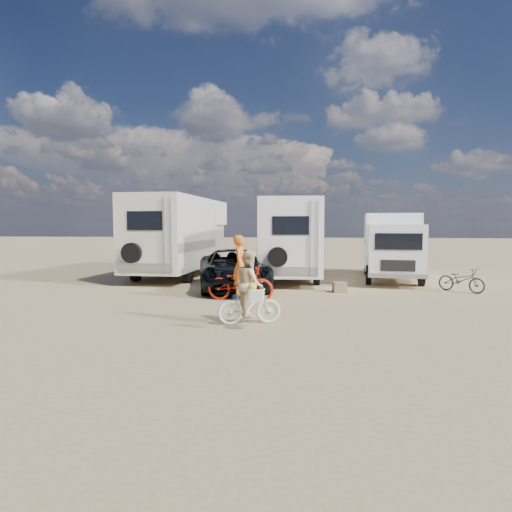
# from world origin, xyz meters

# --- Properties ---
(ground) EXTENTS (140.00, 140.00, 0.00)m
(ground) POSITION_xyz_m (0.00, 0.00, 0.00)
(ground) COLOR tan
(ground) RESTS_ON ground
(rv_main) EXTENTS (2.84, 8.08, 3.31)m
(rv_main) POSITION_xyz_m (-0.31, 7.28, 1.66)
(rv_main) COLOR white
(rv_main) RESTS_ON ground
(rv_left) EXTENTS (2.68, 8.05, 3.50)m
(rv_left) POSITION_xyz_m (-5.24, 7.40, 1.75)
(rv_left) COLOR silver
(rv_left) RESTS_ON ground
(box_truck) EXTENTS (2.73, 6.18, 2.77)m
(box_truck) POSITION_xyz_m (4.03, 7.03, 1.38)
(box_truck) COLOR white
(box_truck) RESTS_ON ground
(dark_suv) EXTENTS (3.58, 5.53, 1.42)m
(dark_suv) POSITION_xyz_m (-2.11, 3.51, 0.71)
(dark_suv) COLOR black
(dark_suv) RESTS_ON ground
(bike_man) EXTENTS (2.06, 0.83, 1.06)m
(bike_man) POSITION_xyz_m (-1.45, 1.11, 0.53)
(bike_man) COLOR red
(bike_man) RESTS_ON ground
(bike_woman) EXTENTS (1.53, 0.87, 0.89)m
(bike_woman) POSITION_xyz_m (-0.73, -2.05, 0.44)
(bike_woman) COLOR beige
(bike_woman) RESTS_ON ground
(rider_man) EXTENTS (0.48, 0.69, 1.82)m
(rider_man) POSITION_xyz_m (-1.45, 1.11, 0.91)
(rider_man) COLOR orange
(rider_man) RESTS_ON ground
(rider_woman) EXTENTS (0.79, 0.90, 1.54)m
(rider_woman) POSITION_xyz_m (-0.73, -2.05, 0.77)
(rider_woman) COLOR #DEBE8A
(rider_woman) RESTS_ON ground
(bike_parked) EXTENTS (1.56, 1.49, 0.84)m
(bike_parked) POSITION_xyz_m (5.80, 3.73, 0.42)
(bike_parked) COLOR #282B28
(bike_parked) RESTS_ON ground
(cooler) EXTENTS (0.59, 0.51, 0.40)m
(cooler) POSITION_xyz_m (-1.55, 1.56, 0.20)
(cooler) COLOR #234A99
(cooler) RESTS_ON ground
(crate) EXTENTS (0.49, 0.49, 0.35)m
(crate) POSITION_xyz_m (1.65, 3.15, 0.17)
(crate) COLOR #82624B
(crate) RESTS_ON ground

